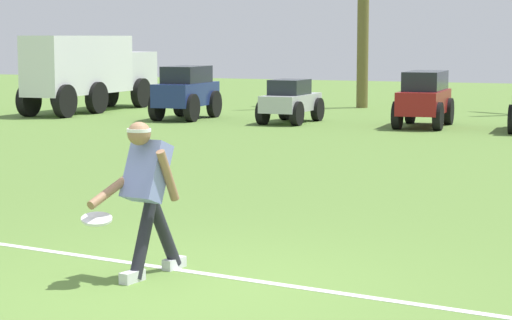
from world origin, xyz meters
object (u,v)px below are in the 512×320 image
frisbee_thrower (147,190)px  box_truck (89,69)px  parked_car_slot_a (186,91)px  parked_car_slot_b (291,101)px  parked_car_slot_c (424,97)px  palm_tree_far_left (364,1)px  frisbee_in_flight (97,219)px

frisbee_thrower → box_truck: box_truck is taller
parked_car_slot_a → parked_car_slot_b: size_ratio=1.09×
parked_car_slot_b → box_truck: bearing=169.4°
parked_car_slot_b → parked_car_slot_c: parked_car_slot_c is taller
box_truck → parked_car_slot_c: bearing=-5.7°
box_truck → palm_tree_far_left: (6.82, 4.68, 2.02)m
frisbee_in_flight → box_truck: 20.78m
parked_car_slot_a → box_truck: 4.04m
parked_car_slot_a → parked_car_slot_b: parked_car_slot_a is taller
frisbee_in_flight → palm_tree_far_left: palm_tree_far_left is taller
parked_car_slot_b → frisbee_in_flight: bearing=-74.5°
parked_car_slot_c → palm_tree_far_left: size_ratio=0.44×
parked_car_slot_c → box_truck: bearing=174.3°
frisbee_thrower → parked_car_slot_c: bearing=94.9°
frisbee_thrower → box_truck: bearing=124.1°
frisbee_in_flight → palm_tree_far_left: (-4.44, 22.13, 2.66)m
frisbee_in_flight → parked_car_slot_c: (-1.11, 16.43, 0.14)m
frisbee_thrower → frisbee_in_flight: size_ratio=3.83×
box_truck → palm_tree_far_left: bearing=34.5°
frisbee_thrower → parked_car_slot_c: 16.07m
parked_car_slot_b → parked_car_slot_c: (3.38, 0.25, 0.16)m
frisbee_thrower → parked_car_slot_a: size_ratio=0.59×
parked_car_slot_b → parked_car_slot_c: 3.39m
frisbee_thrower → parked_car_slot_c: size_ratio=0.58×
parked_car_slot_c → box_truck: size_ratio=0.42×
parked_car_slot_a → box_truck: size_ratio=0.41×
parked_car_slot_c → palm_tree_far_left: (-3.33, 5.70, 2.53)m
frisbee_in_flight → palm_tree_far_left: bearing=101.3°
frisbee_in_flight → parked_car_slot_a: (-7.46, 16.19, 0.16)m
frisbee_thrower → box_truck: 20.57m
parked_car_slot_b → palm_tree_far_left: bearing=89.5°
parked_car_slot_c → parked_car_slot_b: bearing=-175.7°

